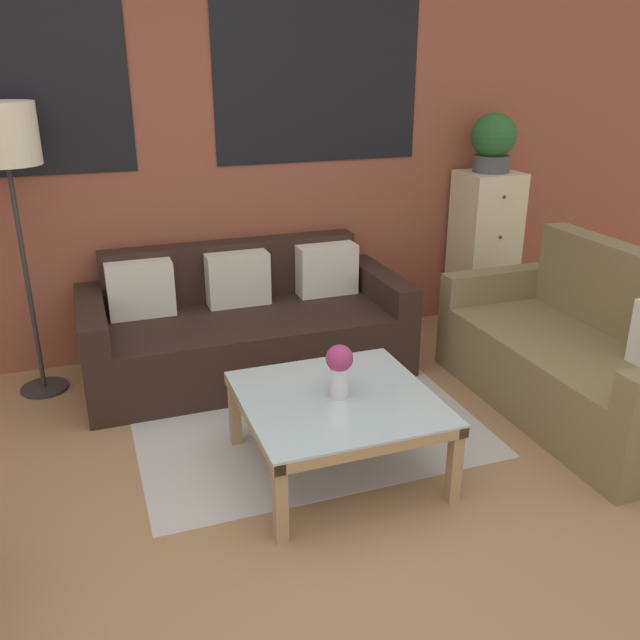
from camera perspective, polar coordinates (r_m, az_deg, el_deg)
The scene contains 10 objects.
ground_plane at distance 2.83m, azimuth -1.85°, elevation -21.05°, with size 16.00×16.00×0.00m, color #9E754C.
wall_back_brick at distance 4.51m, azimuth -12.10°, elevation 14.44°, with size 8.40×0.09×2.80m.
rug at distance 3.90m, azimuth -1.64°, elevation -8.04°, with size 1.85×1.58×0.00m.
couch_dark at distance 4.37m, azimuth -6.32°, elevation -0.67°, with size 2.01×0.88×0.78m.
settee_vintage at distance 4.12m, azimuth 21.26°, elevation -3.13°, with size 0.80×1.68×0.92m.
coffee_table at distance 3.26m, azimuth 1.46°, elevation -7.38°, with size 0.90×0.90×0.40m.
floor_lamp at distance 4.12m, azimuth -24.99°, elevation 13.07°, with size 0.36×0.36×1.69m.
drawer_cabinet at distance 5.20m, azimuth 13.60°, elevation 5.77°, with size 0.41×0.40×1.14m.
potted_plant at distance 5.05m, azimuth 14.39°, elevation 14.39°, with size 0.32×0.32×0.41m.
flower_vase at distance 3.17m, azimuth 1.64°, elevation -3.94°, with size 0.13×0.13×0.26m.
Camera 1 is at (-0.63, -2.00, 1.91)m, focal length 38.00 mm.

